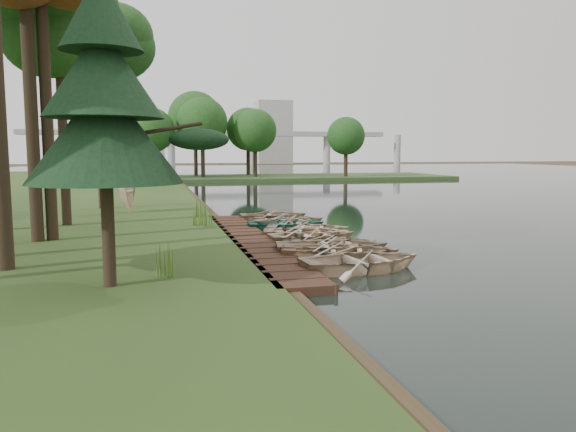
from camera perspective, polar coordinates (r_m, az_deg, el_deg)
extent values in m
plane|color=#3D2F1D|center=(22.22, 0.35, -2.94)|extent=(300.00, 300.00, 0.00)
cube|color=black|center=(54.47, 26.71, 2.07)|extent=(130.00, 200.00, 0.05)
cube|color=#341F14|center=(21.86, -3.72, -2.71)|extent=(1.60, 16.00, 0.30)
cube|color=#2E471F|center=(72.57, -3.24, 3.89)|extent=(50.00, 14.00, 0.45)
cylinder|color=black|center=(71.94, -21.93, 5.49)|extent=(0.50, 0.50, 4.80)
sphere|color=#1F4818|center=(71.98, -22.06, 8.36)|extent=(5.60, 5.60, 5.60)
cylinder|color=black|center=(71.32, -16.60, 5.69)|extent=(0.50, 0.50, 4.80)
sphere|color=#1F4818|center=(71.37, -16.69, 8.58)|extent=(5.60, 5.60, 5.60)
cylinder|color=black|center=(71.32, -11.21, 5.84)|extent=(0.50, 0.50, 4.80)
sphere|color=#1F4818|center=(71.37, -11.28, 8.73)|extent=(5.60, 5.60, 5.60)
cylinder|color=black|center=(71.95, -5.88, 5.94)|extent=(0.50, 0.50, 4.80)
sphere|color=#1F4818|center=(72.00, -5.91, 8.80)|extent=(5.60, 5.60, 5.60)
cylinder|color=black|center=(73.18, -0.67, 5.98)|extent=(0.50, 0.50, 4.80)
sphere|color=#1F4818|center=(73.23, -0.68, 8.80)|extent=(5.60, 5.60, 5.60)
cylinder|color=black|center=(74.98, 4.32, 5.98)|extent=(0.50, 0.50, 4.80)
sphere|color=#1F4818|center=(75.03, 4.34, 8.73)|extent=(5.60, 5.60, 5.60)
cylinder|color=black|center=(77.32, 9.04, 5.94)|extent=(0.50, 0.50, 4.80)
sphere|color=#1F4818|center=(77.37, 9.09, 8.60)|extent=(5.60, 5.60, 5.60)
cube|color=#A5A5A0|center=(142.14, -7.74, 8.32)|extent=(90.00, 4.00, 1.20)
cylinder|color=#A5A5A0|center=(141.99, -19.91, 6.38)|extent=(1.80, 1.80, 8.00)
cylinder|color=#A5A5A0|center=(141.34, -11.77, 6.63)|extent=(1.80, 1.80, 8.00)
cylinder|color=#A5A5A0|center=(143.50, -3.71, 6.75)|extent=(1.80, 1.80, 8.00)
cylinder|color=#A5A5A0|center=(148.35, 3.96, 6.75)|extent=(1.80, 1.80, 8.00)
cylinder|color=#A5A5A0|center=(155.64, 11.04, 6.64)|extent=(1.80, 1.80, 8.00)
cube|color=#A5A5A0|center=(165.16, -1.52, 8.49)|extent=(10.00, 8.00, 18.00)
cube|color=#A5A5A0|center=(166.26, -13.86, 7.25)|extent=(8.00, 8.00, 12.00)
imported|color=beige|center=(17.29, 7.60, -4.24)|extent=(4.12, 3.12, 0.80)
imported|color=beige|center=(18.82, 5.36, -3.31)|extent=(4.63, 3.95, 0.81)
imported|color=beige|center=(19.71, 4.53, -2.83)|extent=(4.41, 3.48, 0.83)
imported|color=beige|center=(21.10, 4.58, -2.43)|extent=(3.78, 3.21, 0.66)
imported|color=beige|center=(22.32, 2.57, -1.82)|extent=(3.73, 2.78, 0.74)
imported|color=beige|center=(23.25, 1.82, -1.47)|extent=(4.13, 3.40, 0.74)
imported|color=beige|center=(24.43, 2.00, -1.07)|extent=(4.28, 3.68, 0.75)
imported|color=#318974|center=(25.85, -0.14, -0.65)|extent=(3.72, 2.76, 0.74)
imported|color=beige|center=(27.03, 0.30, -0.34)|extent=(3.85, 3.03, 0.72)
imported|color=beige|center=(28.09, -0.17, -0.13)|extent=(3.81, 3.23, 0.67)
imported|color=beige|center=(29.36, -1.46, 0.22)|extent=(3.67, 2.73, 0.73)
imported|color=beige|center=(32.29, -15.82, 0.99)|extent=(4.06, 3.46, 0.71)
cylinder|color=black|center=(23.22, -23.32, 9.82)|extent=(0.44, 0.44, 9.81)
cylinder|color=black|center=(23.14, -24.73, 11.60)|extent=(0.47, 0.47, 11.28)
cylinder|color=black|center=(27.66, -21.92, 8.53)|extent=(0.42, 0.42, 9.07)
ellipsoid|color=#1F4818|center=(28.21, -22.34, 17.77)|extent=(4.71, 4.71, 4.00)
cylinder|color=black|center=(35.03, -18.60, 8.77)|extent=(0.44, 0.44, 9.82)
ellipsoid|color=#1F4818|center=(35.58, -18.91, 16.68)|extent=(4.97, 4.97, 4.22)
cylinder|color=black|center=(14.72, -17.81, -1.04)|extent=(0.32, 0.32, 3.03)
cone|color=black|center=(14.61, -18.14, 8.25)|extent=(3.80, 3.80, 2.60)
cone|color=black|center=(14.73, -18.35, 13.79)|extent=(2.90, 2.90, 2.25)
cone|color=black|center=(14.98, -18.56, 19.20)|extent=(2.00, 2.00, 1.90)
cone|color=#3F661E|center=(15.57, -12.46, -4.34)|extent=(0.60, 0.60, 0.96)
cone|color=#3F661E|center=(25.71, -8.18, 0.14)|extent=(0.60, 0.60, 1.03)
cone|color=#3F661E|center=(26.06, -9.09, 0.09)|extent=(0.60, 0.60, 0.93)
cone|color=#3F661E|center=(29.12, -8.78, 0.94)|extent=(0.60, 0.60, 1.09)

